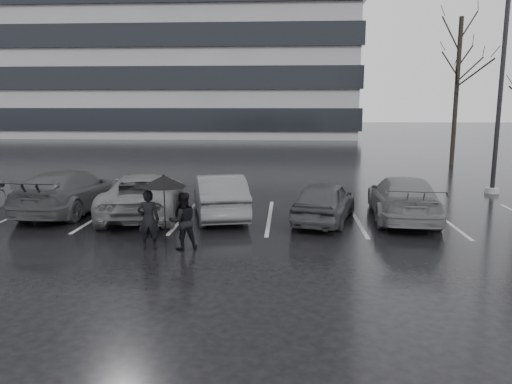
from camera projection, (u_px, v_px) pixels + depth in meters
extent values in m
plane|color=black|center=(245.00, 237.00, 13.87)|extent=(160.00, 160.00, 0.00)
cube|color=gray|center=(96.00, 15.00, 59.86)|extent=(60.00, 25.00, 28.00)
cube|color=black|center=(101.00, 116.00, 62.01)|extent=(60.60, 25.60, 2.20)
cube|color=black|center=(100.00, 83.00, 61.29)|extent=(60.60, 25.60, 2.20)
cube|color=black|center=(98.00, 49.00, 60.58)|extent=(60.60, 25.60, 2.20)
cube|color=black|center=(96.00, 15.00, 59.86)|extent=(60.60, 25.60, 2.20)
imported|color=black|center=(324.00, 201.00, 15.57)|extent=(2.47, 4.10, 1.30)
imported|color=#323235|center=(220.00, 195.00, 16.24)|extent=(2.44, 4.50, 1.41)
imported|color=#4A4B4D|center=(143.00, 195.00, 16.38)|extent=(2.97, 5.30, 1.40)
imported|color=black|center=(69.00, 191.00, 16.86)|extent=(2.35, 5.15, 1.46)
imported|color=#4A4B4D|center=(403.00, 198.00, 15.88)|extent=(2.30, 4.91, 1.39)
imported|color=black|center=(148.00, 220.00, 12.66)|extent=(0.60, 0.43, 1.53)
imported|color=black|center=(183.00, 221.00, 12.63)|extent=(0.88, 0.80, 1.48)
cylinder|color=black|center=(165.00, 217.00, 12.68)|extent=(0.02, 0.02, 1.65)
cone|color=black|center=(164.00, 181.00, 12.51)|extent=(1.13, 1.13, 0.29)
sphere|color=black|center=(164.00, 175.00, 12.49)|extent=(0.05, 0.05, 0.05)
cylinder|color=gray|center=(492.00, 190.00, 20.56)|extent=(0.56, 0.56, 0.22)
cylinder|color=black|center=(502.00, 68.00, 19.69)|extent=(0.18, 0.18, 10.05)
cube|color=#ADADB0|center=(21.00, 213.00, 16.81)|extent=(0.12, 5.00, 0.00)
cube|color=#ADADB0|center=(102.00, 215.00, 16.64)|extent=(0.12, 5.00, 0.00)
cube|color=#ADADB0|center=(185.00, 216.00, 16.46)|extent=(0.12, 5.00, 0.00)
cube|color=#ADADB0|center=(270.00, 217.00, 16.29)|extent=(0.12, 5.00, 0.00)
cube|color=#ADADB0|center=(356.00, 218.00, 16.12)|extent=(0.12, 5.00, 0.00)
cube|color=#ADADB0|center=(444.00, 219.00, 15.95)|extent=(0.12, 5.00, 0.00)
cylinder|color=black|center=(456.00, 92.00, 29.13)|extent=(0.26, 0.26, 8.50)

